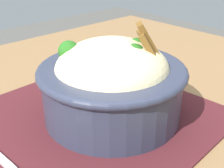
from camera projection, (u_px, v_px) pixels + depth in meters
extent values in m
cube|color=olive|center=(84.00, 125.00, 0.45)|extent=(1.04, 0.79, 0.04)
cylinder|color=brown|center=(129.00, 119.00, 1.10)|extent=(0.04, 0.04, 0.66)
cube|color=#47191E|center=(78.00, 125.00, 0.41)|extent=(0.40, 0.34, 0.00)
cylinder|color=#2D3347|center=(112.00, 91.00, 0.42)|extent=(0.20, 0.20, 0.08)
torus|color=#2D3347|center=(112.00, 70.00, 0.40)|extent=(0.21, 0.21, 0.01)
ellipsoid|color=beige|center=(112.00, 70.00, 0.40)|extent=(0.19, 0.19, 0.08)
sphere|color=#25631D|center=(69.00, 51.00, 0.40)|extent=(0.03, 0.03, 0.03)
sphere|color=#25631D|center=(136.00, 49.00, 0.41)|extent=(0.03, 0.03, 0.03)
sphere|color=#25631D|center=(134.00, 56.00, 0.38)|extent=(0.03, 0.03, 0.03)
cylinder|color=orange|center=(81.00, 61.00, 0.38)|extent=(0.03, 0.02, 0.01)
cube|color=brown|center=(151.00, 50.00, 0.38)|extent=(0.04, 0.04, 0.05)
cube|color=brown|center=(151.00, 44.00, 0.39)|extent=(0.04, 0.04, 0.06)
cube|color=brown|center=(148.00, 45.00, 0.40)|extent=(0.04, 0.03, 0.04)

